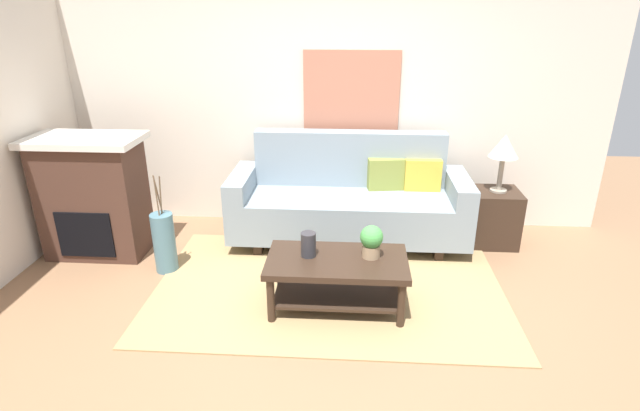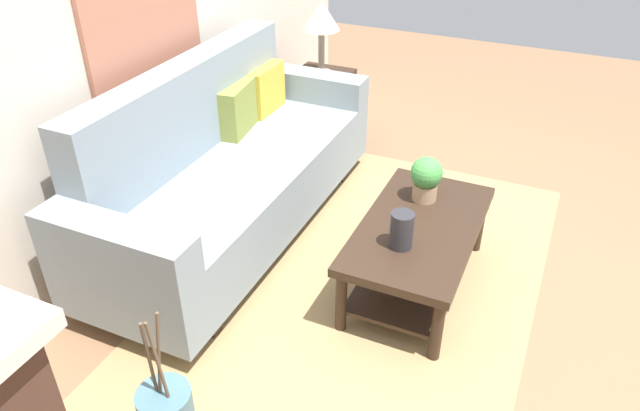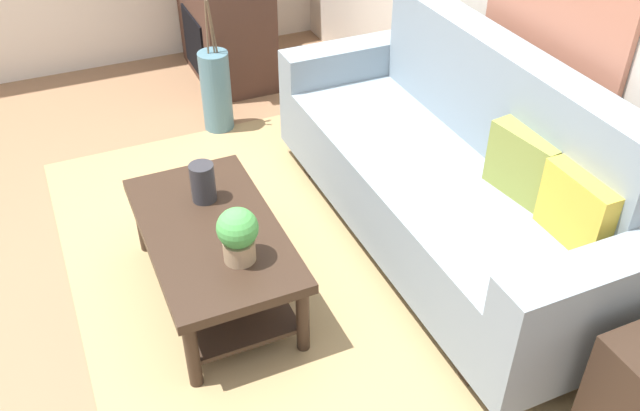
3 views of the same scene
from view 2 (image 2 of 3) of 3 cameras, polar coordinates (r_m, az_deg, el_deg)
name	(u,v)px [view 2 (image 2 of 3)]	position (r m, az deg, el deg)	size (l,w,h in m)	color
ground_plane	(447,305)	(3.44, 11.99, -9.23)	(9.62, 9.62, 0.00)	#8C6647
wall_back	(115,17)	(3.61, -18.85, 16.54)	(5.62, 0.10, 2.70)	beige
area_rug	(363,280)	(3.52, 4.08, -7.09)	(2.96, 1.90, 0.01)	#A38456
couch	(228,171)	(3.75, -8.73, 3.23)	(2.34, 0.84, 1.08)	gray
throw_pillow_olive	(238,109)	(3.98, -7.77, 9.10)	(0.36, 0.12, 0.32)	olive
throw_pillow_mustard	(265,89)	(4.27, -5.20, 10.95)	(0.36, 0.12, 0.32)	gold
coffee_table	(418,242)	(3.33, 9.28, -3.43)	(1.10, 0.60, 0.43)	#332319
tabletop_vase	(402,230)	(3.04, 7.76, -2.33)	(0.12, 0.12, 0.20)	#2D2D33
potted_plant_tabletop	(426,177)	(3.42, 10.04, 2.65)	(0.18, 0.18, 0.26)	tan
side_table	(321,106)	(4.99, 0.12, 9.40)	(0.44, 0.44, 0.56)	#332319
table_lamp	(321,19)	(4.75, 0.13, 17.33)	(0.28, 0.28, 0.57)	gray
floor_vase_branch_a	(159,354)	(2.17, -15.07, -13.45)	(0.01, 0.01, 0.36)	brown
floor_vase_branch_b	(149,358)	(2.16, -15.93, -13.79)	(0.01, 0.01, 0.36)	brown
floor_vase_branch_c	(157,362)	(2.14, -15.18, -14.11)	(0.01, 0.01, 0.36)	brown
framed_painting	(141,0)	(3.66, -16.60, 18.20)	(0.98, 0.03, 0.87)	#B77056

